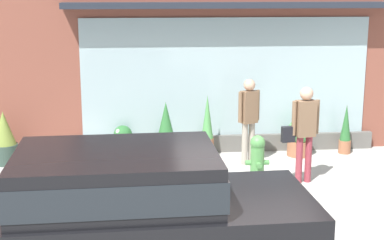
% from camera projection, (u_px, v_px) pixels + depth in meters
% --- Properties ---
extents(ground_plane, '(60.00, 60.00, 0.00)m').
position_uv_depth(ground_plane, '(253.00, 201.00, 9.52)').
color(ground_plane, '#B2AFA8').
extents(curb_strip, '(14.00, 0.24, 0.12)m').
position_uv_depth(curb_strip, '(255.00, 202.00, 9.31)').
color(curb_strip, '#B2B2AD').
rests_on(curb_strip, ground_plane).
extents(storefront, '(14.00, 0.81, 4.85)m').
position_uv_depth(storefront, '(225.00, 38.00, 12.08)').
color(storefront, brown).
rests_on(storefront, ground_plane).
extents(fire_hydrant, '(0.42, 0.39, 0.90)m').
position_uv_depth(fire_hydrant, '(257.00, 161.00, 10.21)').
color(fire_hydrant, '#4C8C47').
rests_on(fire_hydrant, ground_plane).
extents(pedestrian_with_handbag, '(0.69, 0.26, 1.73)m').
position_uv_depth(pedestrian_with_handbag, '(304.00, 127.00, 10.22)').
color(pedestrian_with_handbag, '#8E333D').
rests_on(pedestrian_with_handbag, ground_plane).
extents(pedestrian_passerby, '(0.45, 0.31, 1.70)m').
position_uv_depth(pedestrian_passerby, '(249.00, 115.00, 11.30)').
color(pedestrian_passerby, '#9E9384').
rests_on(pedestrian_passerby, ground_plane).
extents(parked_car_black, '(4.26, 2.09, 1.59)m').
position_uv_depth(parked_car_black, '(128.00, 208.00, 6.83)').
color(parked_car_black, black).
rests_on(parked_car_black, ground_plane).
extents(potted_plant_doorstep, '(0.51, 0.51, 0.76)m').
position_uv_depth(potted_plant_doorstep, '(299.00, 137.00, 12.00)').
color(potted_plant_doorstep, '#9E6042').
rests_on(potted_plant_doorstep, ground_plane).
extents(potted_plant_near_hydrant, '(0.27, 0.27, 1.29)m').
position_uv_depth(potted_plant_near_hydrant, '(207.00, 128.00, 11.84)').
color(potted_plant_near_hydrant, '#9E6042').
rests_on(potted_plant_near_hydrant, ground_plane).
extents(potted_plant_trailing_edge, '(0.50, 0.50, 1.06)m').
position_uv_depth(potted_plant_trailing_edge, '(4.00, 139.00, 11.43)').
color(potted_plant_trailing_edge, '#33473D').
rests_on(potted_plant_trailing_edge, ground_plane).
extents(potted_plant_window_center, '(0.52, 0.52, 1.18)m').
position_uv_depth(potted_plant_window_center, '(166.00, 132.00, 11.72)').
color(potted_plant_window_center, '#9E6042').
rests_on(potted_plant_window_center, ground_plane).
extents(potted_plant_window_right, '(0.25, 0.25, 1.04)m').
position_uv_depth(potted_plant_window_right, '(346.00, 130.00, 12.15)').
color(potted_plant_window_right, '#9E6042').
rests_on(potted_plant_window_right, ground_plane).
extents(potted_plant_by_entrance, '(0.38, 0.38, 0.67)m').
position_uv_depth(potted_plant_by_entrance, '(123.00, 140.00, 11.88)').
color(potted_plant_by_entrance, '#9E6042').
rests_on(potted_plant_by_entrance, ground_plane).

